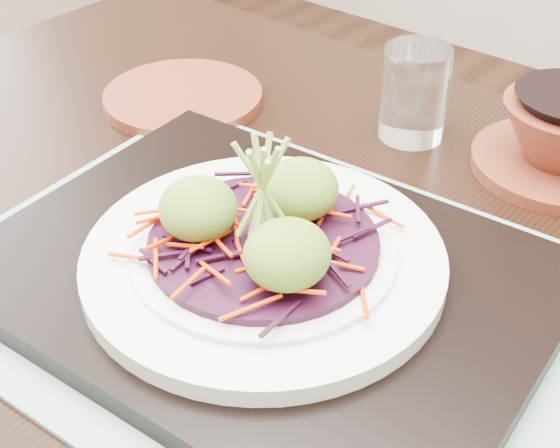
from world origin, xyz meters
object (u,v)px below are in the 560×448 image
Objects in this scene: white_plate at (264,257)px; water_glass at (415,93)px; terracotta_side_plate at (183,97)px; dining_table at (284,340)px; serving_tray at (264,276)px.

white_plate is 0.29m from water_glass.
terracotta_side_plate is 0.26m from water_glass.
terracotta_side_plate is at bearing 146.46° from white_plate.
dining_table is 0.14m from white_plate.
serving_tray is 4.46× the size of water_glass.
dining_table is 0.29m from water_glass.
dining_table is 6.61× the size of terracotta_side_plate.
dining_table is at bearing 108.39° from white_plate.
water_glass is (0.24, 0.10, 0.04)m from terracotta_side_plate.
terracotta_side_plate reaches higher than dining_table.
dining_table is at bearing 103.99° from serving_tray.
water_glass reaches higher than terracotta_side_plate.
water_glass is at bearing 94.09° from serving_tray.
serving_tray is at bearing -33.54° from terracotta_side_plate.
terracotta_side_plate is at bearing -156.88° from water_glass.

